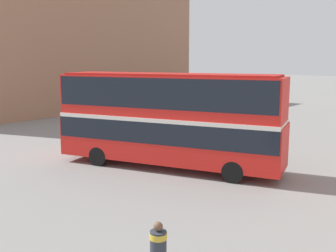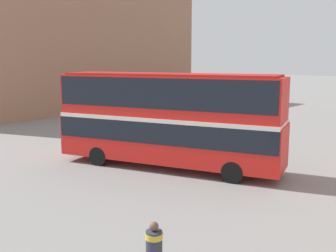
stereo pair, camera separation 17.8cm
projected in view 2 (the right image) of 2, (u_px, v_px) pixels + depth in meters
ground_plane at (182, 168)px, 19.88m from camera, size 240.00×240.00×0.00m
building_row_left at (79, 46)px, 43.40m from camera, size 8.55×30.62×13.64m
double_decker_bus at (168, 115)px, 19.51m from camera, size 11.67×5.54×4.75m
pedestrian_foreground at (154, 248)px, 9.22m from camera, size 0.58×0.58×1.70m
parked_car_kerb_near at (234, 111)px, 36.44m from camera, size 4.38×2.37×1.45m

